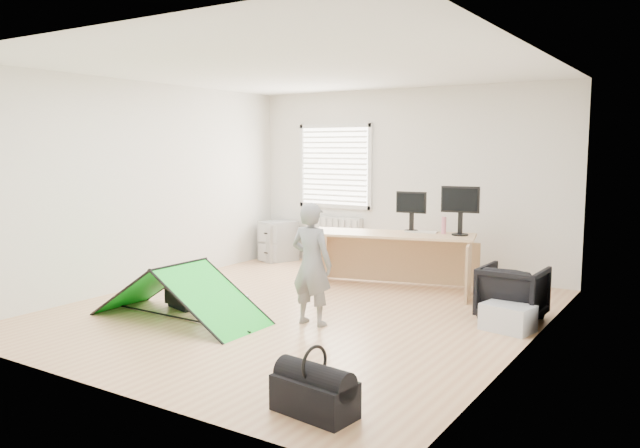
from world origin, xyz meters
The scene contains 18 objects.
ground centered at (0.00, 0.00, 0.00)m, with size 5.50×5.50×0.00m, color tan.
back_wall centered at (0.00, 2.75, 1.35)m, with size 5.00×0.02×2.70m, color silver.
window centered at (-1.20, 2.71, 1.55)m, with size 1.20×0.06×1.20m, color silver.
radiator centered at (-1.20, 2.67, 0.45)m, with size 1.00×0.12×0.60m, color silver.
desk centered at (0.35, 1.56, 0.37)m, with size 2.15×0.68×0.73m, color tan.
filing_cabinet centered at (-2.10, 2.42, 0.32)m, with size 0.42×0.56×0.65m, color #A2A5A7.
monitor_left centered at (0.51, 1.86, 0.93)m, with size 0.41×0.09×0.39m, color black.
monitor_right centered at (1.19, 1.85, 0.96)m, with size 0.48×0.10×0.46m, color black.
keyboard centered at (0.67, 1.83, 0.74)m, with size 0.42×0.14×0.02m, color beige.
thermos centered at (0.96, 1.87, 0.84)m, with size 0.06×0.06×0.22m, color #C46D81.
office_chair centered at (2.13, 0.89, 0.30)m, with size 0.63×0.65×0.59m, color black.
person centered at (0.41, -0.41, 0.64)m, with size 0.47×0.31×1.28m, color slate.
kite centered at (-0.89, -1.01, 0.30)m, with size 1.94×0.85×0.60m, color #13CC27, non-canonical shape.
storage_crate centered at (2.21, 0.47, 0.14)m, with size 0.48×0.34×0.27m, color silver.
tote_bag centered at (-2.28, 2.63, 0.20)m, with size 0.34×0.15×0.40m, color teal.
laptop_bag centered at (-1.21, -0.68, 0.15)m, with size 0.40×0.12×0.30m, color black.
white_box centered at (-0.73, -0.14, 0.05)m, with size 0.10×0.10×0.10m, color silver.
duffel_bag centered at (1.65, -2.25, 0.13)m, with size 0.59×0.30×0.26m, color black.
Camera 1 is at (3.91, -5.72, 1.84)m, focal length 35.00 mm.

